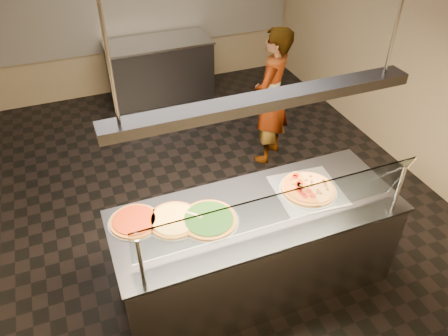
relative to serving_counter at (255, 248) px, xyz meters
name	(u,v)px	position (x,y,z in m)	size (l,w,h in m)	color
ground	(211,191)	(0.09, 1.42, -0.48)	(5.00, 6.00, 0.02)	black
wall_front	(417,324)	(0.09, -1.59, 1.03)	(5.00, 0.02, 3.00)	#907C5D
wall_right	(410,41)	(2.60, 1.42, 1.03)	(0.02, 6.00, 3.00)	#907C5D
tile_band	(143,9)	(0.09, 4.40, 0.83)	(4.90, 0.02, 1.20)	silver
serving_counter	(255,248)	(0.00, 0.00, 0.00)	(2.45, 0.94, 0.93)	#B7B7BC
sneeze_guard	(280,210)	(0.00, -0.34, 0.76)	(2.21, 0.18, 0.54)	#B7B7BC
perforated_tray	(308,190)	(0.51, 0.06, 0.47)	(0.62, 0.62, 0.01)	silver
half_pizza_pepperoni	(297,191)	(0.40, 0.06, 0.50)	(0.28, 0.49, 0.05)	#8F521A
half_pizza_sausage	(319,185)	(0.63, 0.06, 0.49)	(0.28, 0.49, 0.04)	#8F521A
pizza_spinach	(209,219)	(-0.43, 0.03, 0.48)	(0.48, 0.48, 0.03)	silver
pizza_cheese	(174,219)	(-0.69, 0.13, 0.48)	(0.45, 0.45, 0.03)	silver
pizza_tomato	(134,221)	(-0.99, 0.23, 0.48)	(0.42, 0.42, 0.03)	silver
pizza_spatula	(201,213)	(-0.46, 0.10, 0.49)	(0.28, 0.17, 0.02)	#B7B7BC
prep_table	(160,70)	(0.18, 3.97, 0.00)	(1.61, 0.74, 0.93)	#3D3D43
worker	(271,97)	(1.04, 1.82, 0.41)	(0.64, 0.42, 1.74)	#25212B
heat_lamp_housing	(265,101)	(0.00, 0.00, 1.48)	(2.30, 0.18, 0.08)	#3D3D43
lamp_rod_left	(106,45)	(-1.00, 0.00, 2.03)	(0.02, 0.02, 1.01)	#B7B7BC
lamp_rod_right	(401,4)	(1.00, 0.00, 2.03)	(0.02, 0.02, 1.01)	#B7B7BC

